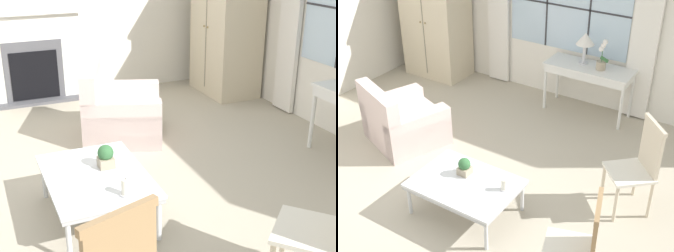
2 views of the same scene
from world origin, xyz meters
The scene contains 12 objects.
ground_plane centered at (0.00, 0.00, 0.00)m, with size 14.00×14.00×0.00m, color #B2A893.
wall_back_windowed centered at (0.00, 3.02, 1.38)m, with size 7.20×0.14×2.80m.
armoire centered at (-2.20, 2.63, 1.03)m, with size 1.10×0.70×2.05m.
console_table centered at (0.53, 2.69, 0.65)m, with size 1.25×0.49×0.74m.
table_lamp centered at (0.41, 2.73, 1.09)m, with size 0.26×0.26×0.46m.
potted_orchid centered at (0.70, 2.68, 0.90)m, with size 0.17×0.13×0.44m.
armchair_upholstered centered at (-1.19, 0.67, 0.27)m, with size 1.16×1.12×0.84m.
side_chair_wooden centered at (1.85, 1.01, 0.59)m, with size 0.62×0.62×1.06m.
accent_chair_wooden centered at (1.82, -0.35, 0.58)m, with size 0.55×0.55×1.02m.
coffee_table centered at (0.36, -0.04, 0.36)m, with size 1.09×0.78×0.40m.
potted_plant_small centered at (0.27, 0.08, 0.49)m, with size 0.13×0.13×0.20m.
pillar_candle centered at (0.77, 0.08, 0.46)m, with size 0.09×0.09×0.14m.
Camera 2 is at (2.81, -3.08, 3.41)m, focal length 50.00 mm.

